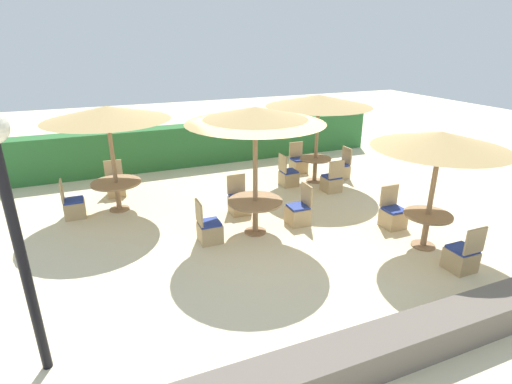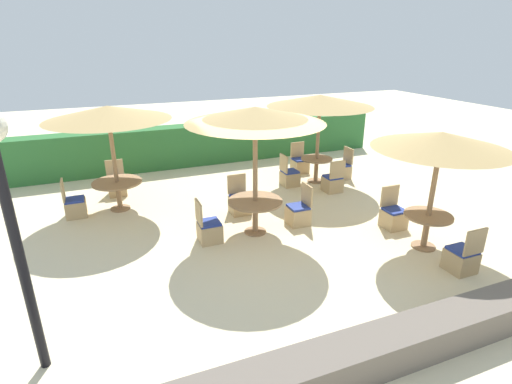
{
  "view_description": "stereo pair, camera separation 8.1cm",
  "coord_description": "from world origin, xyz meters",
  "px_view_note": "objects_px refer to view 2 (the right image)",
  "views": [
    {
      "loc": [
        -3.06,
        -6.77,
        3.99
      ],
      "look_at": [
        0.0,
        0.6,
        0.9
      ],
      "focal_mm": 28.0,
      "sensor_mm": 36.0,
      "label": 1
    },
    {
      "loc": [
        -2.98,
        -6.8,
        3.99
      ],
      "look_at": [
        0.0,
        0.6,
        0.9
      ],
      "focal_mm": 28.0,
      "sensor_mm": 36.0,
      "label": 2
    }
  ],
  "objects_px": {
    "patio_chair_front_right_south": "(462,258)",
    "patio_chair_back_right_west": "(289,177)",
    "parasol_center": "(255,115)",
    "parasol_back_left": "(108,113)",
    "lamp_post": "(5,198)",
    "round_table_back_right": "(316,164)",
    "patio_chair_back_right_south": "(333,183)",
    "patio_chair_front_right_north": "(393,216)",
    "round_table_front_right": "(427,223)",
    "patio_chair_back_left_north": "(117,185)",
    "parasol_front_right": "(441,141)",
    "round_table_back_left": "(118,187)",
    "patio_chair_back_right_north": "(300,164)",
    "patio_chair_center_north": "(240,203)",
    "patio_chair_back_left_west": "(75,206)",
    "parasol_back_right": "(320,101)",
    "round_table_center": "(255,206)",
    "patio_chair_back_right_east": "(342,170)",
    "patio_chair_center_east": "(299,213)"
  },
  "relations": [
    {
      "from": "patio_chair_front_right_south",
      "to": "patio_chair_back_right_west",
      "type": "xyz_separation_m",
      "value": [
        -0.88,
        5.25,
        0.0
      ]
    },
    {
      "from": "parasol_center",
      "to": "parasol_back_left",
      "type": "height_order",
      "value": "parasol_center"
    },
    {
      "from": "lamp_post",
      "to": "round_table_back_right",
      "type": "distance_m",
      "value": 8.65
    },
    {
      "from": "patio_chair_front_right_south",
      "to": "patio_chair_back_right_south",
      "type": "distance_m",
      "value": 4.36
    },
    {
      "from": "patio_chair_front_right_north",
      "to": "round_table_front_right",
      "type": "bearing_deg",
      "value": 89.03
    },
    {
      "from": "patio_chair_back_left_north",
      "to": "patio_chair_back_right_south",
      "type": "xyz_separation_m",
      "value": [
        5.54,
        -1.98,
        0.0
      ]
    },
    {
      "from": "round_table_back_right",
      "to": "patio_chair_front_right_south",
      "type": "bearing_deg",
      "value": -90.11
    },
    {
      "from": "round_table_front_right",
      "to": "patio_chair_back_left_north",
      "type": "xyz_separation_m",
      "value": [
        -5.58,
        5.39,
        -0.28
      ]
    },
    {
      "from": "parasol_front_right",
      "to": "patio_chair_back_right_south",
      "type": "xyz_separation_m",
      "value": [
        -0.03,
        3.41,
        -1.95
      ]
    },
    {
      "from": "round_table_back_left",
      "to": "patio_chair_back_right_north",
      "type": "height_order",
      "value": "patio_chair_back_right_north"
    },
    {
      "from": "patio_chair_center_north",
      "to": "patio_chair_back_right_south",
      "type": "distance_m",
      "value": 2.9
    },
    {
      "from": "round_table_back_left",
      "to": "patio_chair_back_right_west",
      "type": "xyz_separation_m",
      "value": [
        4.66,
        -0.04,
        -0.33
      ]
    },
    {
      "from": "round_table_front_right",
      "to": "patio_chair_back_left_west",
      "type": "relative_size",
      "value": 1.01
    },
    {
      "from": "parasol_center",
      "to": "patio_chair_back_right_north",
      "type": "relative_size",
      "value": 3.03
    },
    {
      "from": "round_table_back_left",
      "to": "patio_chair_back_right_north",
      "type": "distance_m",
      "value": 5.6
    },
    {
      "from": "parasol_front_right",
      "to": "round_table_back_left",
      "type": "xyz_separation_m",
      "value": [
        -5.59,
        4.34,
        -1.62
      ]
    },
    {
      "from": "parasol_center",
      "to": "round_table_front_right",
      "type": "distance_m",
      "value": 4.04
    },
    {
      "from": "parasol_front_right",
      "to": "parasol_back_right",
      "type": "distance_m",
      "value": 4.32
    },
    {
      "from": "patio_chair_front_right_north",
      "to": "patio_chair_back_right_west",
      "type": "xyz_separation_m",
      "value": [
        -0.95,
        3.32,
        0.0
      ]
    },
    {
      "from": "patio_chair_front_right_south",
      "to": "parasol_back_left",
      "type": "distance_m",
      "value": 7.95
    },
    {
      "from": "round_table_center",
      "to": "patio_chair_front_right_south",
      "type": "distance_m",
      "value": 4.08
    },
    {
      "from": "round_table_center",
      "to": "parasol_back_left",
      "type": "xyz_separation_m",
      "value": [
        -2.65,
        2.44,
        1.77
      ]
    },
    {
      "from": "parasol_back_left",
      "to": "parasol_back_right",
      "type": "bearing_deg",
      "value": -0.18
    },
    {
      "from": "patio_chair_back_right_east",
      "to": "round_table_back_left",
      "type": "bearing_deg",
      "value": 89.56
    },
    {
      "from": "patio_chair_center_east",
      "to": "patio_chair_front_right_north",
      "type": "height_order",
      "value": "same"
    },
    {
      "from": "parasol_center",
      "to": "patio_chair_back_right_west",
      "type": "height_order",
      "value": "parasol_center"
    },
    {
      "from": "patio_chair_center_east",
      "to": "patio_chair_back_left_west",
      "type": "relative_size",
      "value": 1.0
    },
    {
      "from": "round_table_front_right",
      "to": "parasol_center",
      "type": "bearing_deg",
      "value": 147.17
    },
    {
      "from": "patio_chair_back_left_west",
      "to": "round_table_back_right",
      "type": "relative_size",
      "value": 1.02
    },
    {
      "from": "parasol_center",
      "to": "round_table_center",
      "type": "xyz_separation_m",
      "value": [
        -0.0,
        0.0,
        -1.95
      ]
    },
    {
      "from": "patio_chair_front_right_north",
      "to": "round_table_back_right",
      "type": "bearing_deg",
      "value": -89.05
    },
    {
      "from": "round_table_front_right",
      "to": "round_table_back_right",
      "type": "bearing_deg",
      "value": 90.52
    },
    {
      "from": "parasol_center",
      "to": "round_table_center",
      "type": "relative_size",
      "value": 2.39
    },
    {
      "from": "parasol_front_right",
      "to": "patio_chair_front_right_south",
      "type": "height_order",
      "value": "parasol_front_right"
    },
    {
      "from": "patio_chair_center_north",
      "to": "round_table_back_right",
      "type": "height_order",
      "value": "patio_chair_center_north"
    },
    {
      "from": "patio_chair_front_right_south",
      "to": "patio_chair_back_right_north",
      "type": "bearing_deg",
      "value": 90.26
    },
    {
      "from": "parasol_back_left",
      "to": "patio_chair_center_north",
      "type": "bearing_deg",
      "value": -26.31
    },
    {
      "from": "lamp_post",
      "to": "parasol_back_left",
      "type": "relative_size",
      "value": 1.16
    },
    {
      "from": "parasol_back_right",
      "to": "patio_chair_center_east",
      "type": "bearing_deg",
      "value": -127.36
    },
    {
      "from": "round_table_center",
      "to": "patio_chair_back_right_west",
      "type": "height_order",
      "value": "patio_chair_back_right_west"
    },
    {
      "from": "parasol_front_right",
      "to": "patio_chair_back_right_north",
      "type": "bearing_deg",
      "value": 90.84
    },
    {
      "from": "parasol_back_left",
      "to": "parasol_center",
      "type": "bearing_deg",
      "value": -42.62
    },
    {
      "from": "lamp_post",
      "to": "round_table_center",
      "type": "bearing_deg",
      "value": 32.48
    },
    {
      "from": "parasol_center",
      "to": "parasol_front_right",
      "type": "xyz_separation_m",
      "value": [
        2.94,
        -1.9,
        -0.35
      ]
    },
    {
      "from": "round_table_back_right",
      "to": "patio_chair_back_right_west",
      "type": "distance_m",
      "value": 0.93
    },
    {
      "from": "parasol_back_right",
      "to": "round_table_back_right",
      "type": "bearing_deg",
      "value": 0.0
    },
    {
      "from": "patio_chair_front_right_south",
      "to": "round_table_back_left",
      "type": "distance_m",
      "value": 7.67
    },
    {
      "from": "parasol_front_right",
      "to": "round_table_front_right",
      "type": "bearing_deg",
      "value": 90.0
    },
    {
      "from": "patio_chair_front_right_south",
      "to": "patio_chair_back_right_east",
      "type": "distance_m",
      "value": 5.31
    },
    {
      "from": "lamp_post",
      "to": "patio_chair_front_right_north",
      "type": "distance_m",
      "value": 7.4
    }
  ]
}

